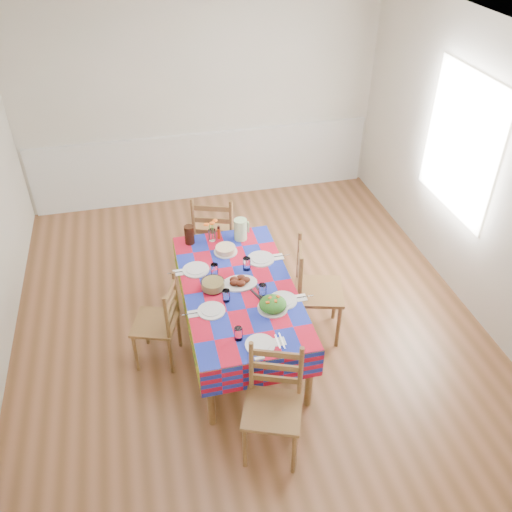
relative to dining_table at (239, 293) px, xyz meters
The scene contains 23 objects.
room 0.83m from the dining_table, 70.70° to the left, with size 4.58×5.08×2.78m.
wainscot 2.87m from the dining_table, 87.33° to the left, with size 4.41×0.06×0.92m.
window_right 2.61m from the dining_table, 16.09° to the left, with size 1.40×1.40×0.00m, color white.
dining_table is the anchor object (origin of this frame).
setting_near_head 0.70m from the dining_table, 92.83° to the right, with size 0.38×0.26×0.11m.
setting_left_near 0.34m from the dining_table, 136.80° to the right, with size 0.42×0.25×0.11m.
setting_left_far 0.41m from the dining_table, 135.29° to the left, with size 0.45×0.27×0.12m.
setting_right_near 0.38m from the dining_table, 40.28° to the right, with size 0.46×0.26×0.12m.
setting_right_far 0.39m from the dining_table, 52.47° to the left, with size 0.48×0.28×0.12m.
meat_platter 0.11m from the dining_table, 68.80° to the left, with size 0.32×0.23×0.06m.
salad_platter 0.42m from the dining_table, 57.84° to the right, with size 0.26×0.26×0.11m.
pasta_bowl 0.25m from the dining_table, behind, with size 0.21×0.21×0.07m.
cake 0.55m from the dining_table, 91.66° to the left, with size 0.22×0.22×0.06m.
serving_utensils 0.17m from the dining_table, 33.67° to the right, with size 0.14×0.31×0.01m.
flower_vase 0.79m from the dining_table, 97.85° to the left, with size 0.14×0.12×0.23m.
hot_sauce 0.80m from the dining_table, 92.47° to the left, with size 0.03×0.03×0.14m, color #AE320D.
green_pitcher 0.77m from the dining_table, 76.61° to the left, with size 0.13×0.13×0.22m, color #BEEAA5.
tea_pitcher 0.85m from the dining_table, 112.89° to the left, with size 0.10×0.10×0.19m, color black.
name_card 0.88m from the dining_table, 91.60° to the right, with size 0.08×0.02×0.02m, color silver.
chair_near 1.14m from the dining_table, 89.19° to the right, with size 0.54×0.53×0.96m.
chair_far 1.14m from the dining_table, 90.79° to the left, with size 0.57×0.56×1.02m.
chair_left 0.75m from the dining_table, behind, with size 0.48×0.49×0.88m.
chair_right 0.72m from the dining_table, ahead, with size 0.54×0.55×1.02m.
Camera 1 is at (-0.84, -3.99, 3.72)m, focal length 38.00 mm.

